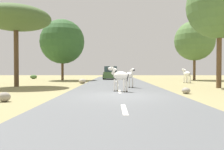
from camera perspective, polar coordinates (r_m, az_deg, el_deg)
The scene contains 15 objects.
ground_plane at distance 11.43m, azimuth 2.21°, elevation -5.31°, with size 90.00×90.00×0.00m, color #8E8456.
road at distance 11.43m, azimuth 2.10°, elevation -5.19°, with size 6.00×64.00×0.05m, color #56595B.
lane_markings at distance 10.43m, azimuth 2.27°, elevation -5.66°, with size 0.16×56.00×0.01m.
zebra_0 at distance 16.68m, azimuth 4.40°, elevation -0.13°, with size 0.70×1.48×1.43m.
zebra_1 at distance 24.40m, azimuth 17.94°, elevation 0.25°, with size 0.67×1.58×1.51m.
zebra_2 at distance 13.46m, azimuth 1.83°, elevation -0.25°, with size 1.36×1.19×1.52m.
car_0 at distance 31.47m, azimuth -0.25°, elevation 0.43°, with size 2.14×4.40×1.74m.
tree_0 at distance 18.97m, azimuth 25.03°, elevation 15.15°, with size 4.68×4.68×8.26m.
tree_1 at distance 20.02m, azimuth -22.64°, elevation 12.72°, with size 5.40×5.40×6.30m.
tree_2 at distance 30.04m, azimuth -12.17°, elevation 8.04°, with size 5.57×5.57×7.66m.
tree_3 at distance 31.62m, azimuth 19.72°, elevation 7.98°, with size 5.08×5.08×7.59m.
bush_0 at distance 35.74m, azimuth -18.80°, elevation -0.42°, with size 0.99×0.89×0.60m, color #4C7038.
rock_2 at distance 10.50m, azimuth -25.07°, elevation -4.93°, with size 0.51×0.46×0.40m, color gray.
rock_3 at distance 13.36m, azimuth 17.81°, elevation -3.69°, with size 0.46×0.50×0.34m, color gray.
rock_4 at distance 22.39m, azimuth -7.34°, elevation -1.51°, with size 0.70×0.71×0.46m, color #A89E8C.
Camera 1 is at (-0.37, -11.35, 1.31)m, focal length 37.02 mm.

